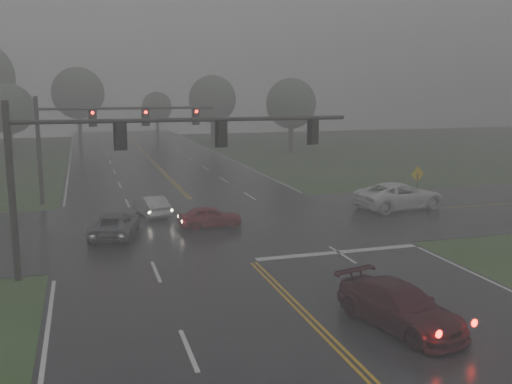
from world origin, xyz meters
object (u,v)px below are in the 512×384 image
object	(u,v)px
sedan_maroon	(399,327)
car_grey	(116,236)
sedan_red	(210,227)
pickup_white	(399,209)
signal_gantry_far	(95,128)
signal_gantry_near	(127,151)
sedan_silver	(152,216)

from	to	relation	value
sedan_maroon	car_grey	world-z (taller)	sedan_maroon
sedan_maroon	car_grey	xyz separation A→B (m)	(-8.48, 15.16, 0.00)
sedan_red	pickup_white	size ratio (longest dim) A/B	0.59
sedan_red	signal_gantry_far	size ratio (longest dim) A/B	0.30
pickup_white	signal_gantry_near	size ratio (longest dim) A/B	0.42
sedan_red	pickup_white	bearing A→B (deg)	-82.95
sedan_maroon	signal_gantry_far	bearing A→B (deg)	95.65
sedan_maroon	sedan_silver	distance (m)	20.64
sedan_red	signal_gantry_near	world-z (taller)	signal_gantry_near
car_grey	signal_gantry_far	size ratio (longest dim) A/B	0.39
pickup_white	signal_gantry_near	world-z (taller)	signal_gantry_near
sedan_silver	pickup_white	size ratio (longest dim) A/B	0.62
sedan_silver	signal_gantry_near	xyz separation A→B (m)	(-2.16, -10.77, 5.32)
sedan_silver	signal_gantry_far	bearing A→B (deg)	-72.91
sedan_red	signal_gantry_far	distance (m)	12.79
car_grey	signal_gantry_far	xyz separation A→B (m)	(-0.62, 10.52, 5.22)
pickup_white	signal_gantry_near	xyz separation A→B (m)	(-18.37, -8.15, 5.32)
sedan_red	car_grey	size ratio (longest dim) A/B	0.77
pickup_white	signal_gantry_far	bearing A→B (deg)	57.04
sedan_red	car_grey	xyz separation A→B (m)	(-5.38, -0.51, 0.00)
sedan_red	signal_gantry_near	size ratio (longest dim) A/B	0.25
sedan_red	sedan_silver	world-z (taller)	sedan_silver
pickup_white	sedan_red	bearing A→B (deg)	87.19
signal_gantry_far	sedan_maroon	bearing A→B (deg)	-70.49
sedan_red	signal_gantry_near	bearing A→B (deg)	143.73
pickup_white	sedan_silver	bearing A→B (deg)	71.72
sedan_maroon	pickup_white	size ratio (longest dim) A/B	0.80
sedan_red	sedan_maroon	bearing A→B (deg)	-168.01
sedan_silver	car_grey	world-z (taller)	car_grey
sedan_maroon	pickup_white	xyz separation A→B (m)	(10.22, 17.12, 0.00)
sedan_silver	signal_gantry_near	size ratio (longest dim) A/B	0.26
pickup_white	signal_gantry_far	distance (m)	21.76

